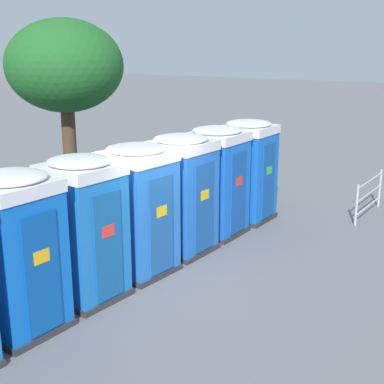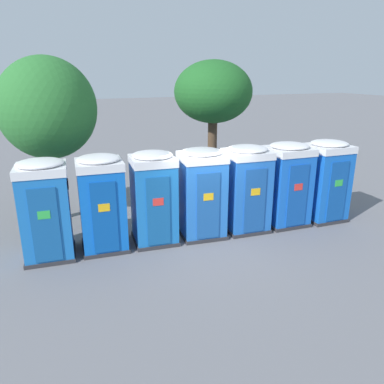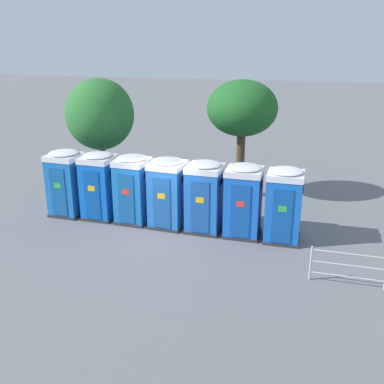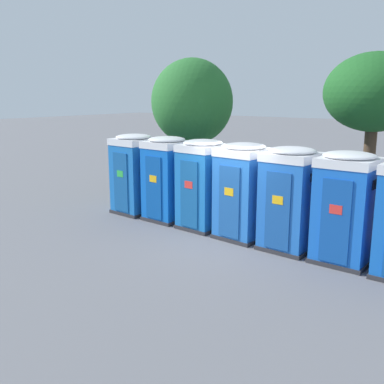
% 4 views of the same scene
% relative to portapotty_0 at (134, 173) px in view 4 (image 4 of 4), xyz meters
% --- Properties ---
extents(ground_plane, '(120.00, 120.00, 0.00)m').
position_rel_portapotty_0_xyz_m(ground_plane, '(4.09, -0.60, -1.28)').
color(ground_plane, slate).
extents(portapotty_0, '(1.28, 1.28, 2.54)m').
position_rel_portapotty_0_xyz_m(portapotty_0, '(0.00, 0.00, 0.00)').
color(portapotty_0, '#2D2D33').
rests_on(portapotty_0, ground).
extents(portapotty_1, '(1.24, 1.26, 2.54)m').
position_rel_portapotty_0_xyz_m(portapotty_1, '(1.37, -0.02, 0.00)').
color(portapotty_1, '#2D2D33').
rests_on(portapotty_1, ground).
extents(portapotty_2, '(1.25, 1.28, 2.54)m').
position_rel_portapotty_0_xyz_m(portapotty_2, '(2.75, -0.10, 0.00)').
color(portapotty_2, '#2D2D33').
rests_on(portapotty_2, ground).
extents(portapotty_3, '(1.32, 1.30, 2.54)m').
position_rel_portapotty_0_xyz_m(portapotty_3, '(4.12, -0.20, -0.00)').
color(portapotty_3, '#2D2D33').
rests_on(portapotty_3, ground).
extents(portapotty_4, '(1.29, 1.27, 2.54)m').
position_rel_portapotty_0_xyz_m(portapotty_4, '(5.49, -0.29, -0.00)').
color(portapotty_4, '#2D2D33').
rests_on(portapotty_4, ground).
extents(portapotty_5, '(1.27, 1.23, 2.54)m').
position_rel_portapotty_0_xyz_m(portapotty_5, '(6.86, -0.35, -0.00)').
color(portapotty_5, '#2D2D33').
rests_on(portapotty_5, ground).
extents(street_tree_0, '(2.86, 2.86, 4.99)m').
position_rel_portapotty_0_xyz_m(street_tree_0, '(0.36, 2.60, 2.20)').
color(street_tree_0, brown).
rests_on(street_tree_0, ground).
extents(street_tree_1, '(2.91, 2.91, 4.96)m').
position_rel_portapotty_0_xyz_m(street_tree_1, '(6.19, 3.64, 2.49)').
color(street_tree_1, '#4C3826').
rests_on(street_tree_1, ground).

